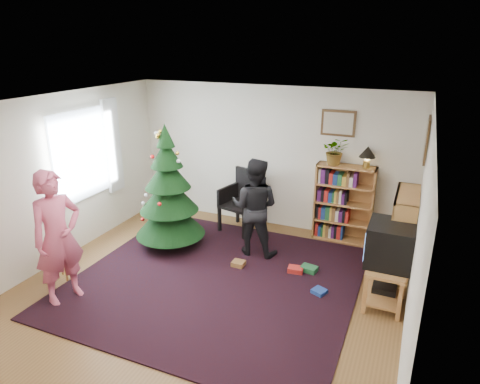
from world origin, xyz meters
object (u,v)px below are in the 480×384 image
at_px(bookshelf_back, 344,203).
at_px(person_standing, 58,238).
at_px(stool, 57,251).
at_px(potted_plant, 335,151).
at_px(picture_right, 427,140).
at_px(crt_tv, 390,244).
at_px(picture_back, 338,123).
at_px(christmas_tree, 169,197).
at_px(table_lamp, 368,153).
at_px(tv_stand, 386,278).
at_px(armchair, 243,197).
at_px(person_by_chair, 255,207).
at_px(bookshelf_right, 402,237).

relative_size(bookshelf_back, person_standing, 0.74).
xyz_separation_m(stool, potted_plant, (3.22, 2.86, 1.09)).
bearing_deg(stool, person_standing, -37.28).
relative_size(picture_right, crt_tv, 0.99).
distance_m(picture_back, stool, 4.64).
xyz_separation_m(picture_back, potted_plant, (0.01, -0.14, -0.42)).
height_order(christmas_tree, potted_plant, christmas_tree).
bearing_deg(table_lamp, picture_back, 165.27).
bearing_deg(tv_stand, person_standing, -157.44).
height_order(christmas_tree, stool, christmas_tree).
bearing_deg(bookshelf_back, christmas_tree, -152.07).
relative_size(christmas_tree, person_standing, 1.15).
relative_size(bookshelf_back, table_lamp, 3.71).
relative_size(picture_back, picture_right, 0.92).
distance_m(bookshelf_back, potted_plant, 0.89).
bearing_deg(picture_right, picture_back, 151.31).
relative_size(crt_tv, person_standing, 0.35).
relative_size(crt_tv, armchair, 0.56).
height_order(bookshelf_back, crt_tv, bookshelf_back).
bearing_deg(picture_back, crt_tv, -58.42).
bearing_deg(person_by_chair, picture_back, -133.30).
xyz_separation_m(picture_right, potted_plant, (-1.31, 0.59, -0.42)).
xyz_separation_m(picture_right, person_standing, (-4.09, -2.61, -1.07)).
bearing_deg(table_lamp, potted_plant, -180.00).
bearing_deg(armchair, tv_stand, -14.80).
bearing_deg(person_standing, bookshelf_right, -42.67).
bearing_deg(crt_tv, picture_back, 121.58).
bearing_deg(potted_plant, table_lamp, 0.00).
height_order(bookshelf_right, stool, bookshelf_right).
height_order(christmas_tree, person_by_chair, christmas_tree).
bearing_deg(stool, picture_right, 26.64).
bearing_deg(bookshelf_right, person_by_chair, 91.02).
distance_m(picture_back, person_standing, 4.46).
height_order(crt_tv, person_by_chair, person_by_chair).
height_order(picture_right, bookshelf_right, picture_right).
xyz_separation_m(tv_stand, potted_plant, (-1.06, 1.60, 1.21)).
bearing_deg(bookshelf_right, tv_stand, 168.70).
height_order(stool, potted_plant, potted_plant).
relative_size(crt_tv, table_lamp, 1.73).
height_order(christmas_tree, bookshelf_right, christmas_tree).
height_order(christmas_tree, table_lamp, christmas_tree).
bearing_deg(crt_tv, bookshelf_back, 118.07).
bearing_deg(stool, potted_plant, 41.64).
bearing_deg(tv_stand, stool, -163.56).
height_order(crt_tv, stool, crt_tv).
bearing_deg(christmas_tree, armchair, 53.18).
height_order(bookshelf_right, potted_plant, potted_plant).
relative_size(tv_stand, stool, 1.49).
xyz_separation_m(picture_back, stool, (-3.21, -3.00, -1.51)).
xyz_separation_m(bookshelf_back, person_standing, (-2.98, -3.20, 0.22)).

